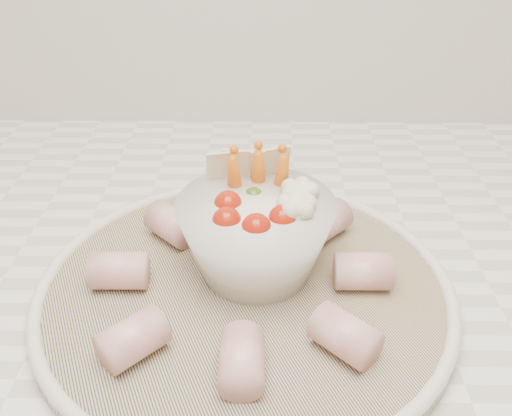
{
  "coord_description": "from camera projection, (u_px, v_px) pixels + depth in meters",
  "views": [
    {
      "loc": [
        -0.04,
        0.97,
        1.26
      ],
      "look_at": [
        -0.05,
        1.38,
        1.0
      ],
      "focal_mm": 40.0,
      "sensor_mm": 36.0,
      "label": 1
    }
  ],
  "objects": [
    {
      "name": "serving_platter",
      "position": [
        245.0,
        289.0,
        0.5
      ],
      "size": [
        0.48,
        0.48,
        0.02
      ],
      "color": "navy",
      "rests_on": "kitchen_counter"
    },
    {
      "name": "cured_meat_rolls",
      "position": [
        244.0,
        271.0,
        0.49
      ],
      "size": [
        0.26,
        0.27,
        0.03
      ],
      "color": "#C45961",
      "rests_on": "serving_platter"
    },
    {
      "name": "veggie_bowl",
      "position": [
        257.0,
        234.0,
        0.5
      ],
      "size": [
        0.14,
        0.14,
        0.11
      ],
      "color": "white",
      "rests_on": "serving_platter"
    }
  ]
}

